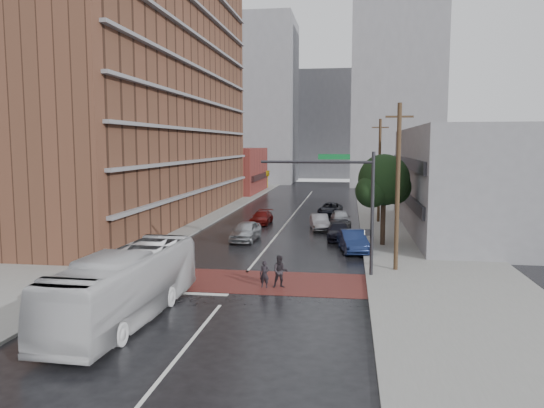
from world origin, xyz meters
The scene contains 24 objects.
ground centered at (0.00, 0.00, 0.00)m, with size 160.00×160.00×0.00m, color black.
crosswalk centered at (0.00, 0.50, 0.01)m, with size 14.00×5.00×0.02m, color maroon.
sidewalk_west centered at (-11.50, 25.00, 0.07)m, with size 9.00×90.00×0.15m, color gray.
sidewalk_east centered at (11.50, 25.00, 0.07)m, with size 9.00×90.00×0.15m, color gray.
apartment_block centered at (-14.00, 24.00, 14.00)m, with size 10.00×44.00×28.00m, color brown.
storefront_west centered at (-12.00, 54.00, 3.50)m, with size 8.00×16.00×7.00m, color maroon.
building_east centered at (16.50, 20.00, 4.50)m, with size 11.00×26.00×9.00m, color gray.
distant_tower_west centered at (-14.00, 78.00, 16.00)m, with size 18.00×16.00×32.00m, color gray.
distant_tower_east centered at (14.00, 72.00, 18.00)m, with size 16.00×14.00×36.00m, color gray.
distant_tower_center centered at (0.00, 95.00, 12.00)m, with size 12.00×10.00×24.00m, color gray.
street_tree centered at (8.52, 12.03, 4.73)m, with size 4.20×4.10×6.90m.
signal_mast centered at (5.85, 2.50, 4.73)m, with size 6.50×0.30×7.20m.
utility_pole_near centered at (8.80, 4.00, 5.14)m, with size 1.60×0.26×10.00m.
utility_pole_far centered at (8.80, 24.00, 5.14)m, with size 1.60×0.26×10.00m.
transit_bus centered at (-3.50, -6.62, 1.53)m, with size 2.57×11.00×3.06m, color silver.
pedestrian_a centered at (1.59, -0.60, 0.73)m, with size 0.53×0.35×1.45m, color black.
pedestrian_b centered at (2.43, -0.48, 0.87)m, with size 0.84×0.66×1.74m, color #262025.
car_travel_a centered at (-2.09, 12.82, 0.78)m, with size 1.84×4.58×1.56m, color #B4B8BC.
car_travel_b centered at (3.39, 19.16, 0.69)m, with size 1.46×4.18×1.38m, color #98999F.
car_travel_c centered at (-2.32, 21.94, 0.61)m, with size 1.71×4.20×1.22m, color maroon.
suv_travel centered at (3.95, 29.24, 0.65)m, with size 2.17×4.71×1.31m, color black.
car_parked_near centered at (6.30, 9.72, 0.77)m, with size 1.62×4.66×1.54m, color #142148.
car_parked_mid centered at (5.20, 14.58, 0.67)m, with size 1.88×4.62×1.34m, color black.
car_parked_far centered at (5.20, 21.97, 0.73)m, with size 1.72×4.28×1.46m, color #A9ACB1.
Camera 1 is at (6.00, -27.82, 7.61)m, focal length 35.00 mm.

